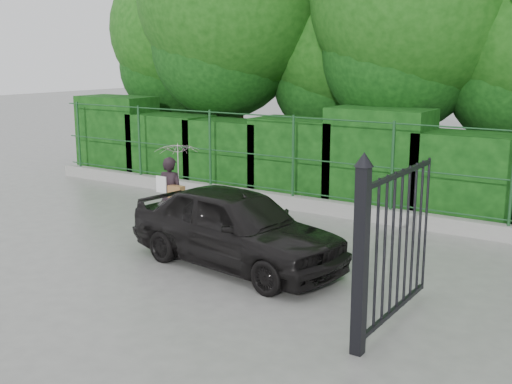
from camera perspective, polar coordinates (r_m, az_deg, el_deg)
The scene contains 8 objects.
ground at distance 11.13m, azimuth -10.40°, elevation -5.80°, with size 80.00×80.00×0.00m, color gray.
kerb at distance 14.53m, azimuth 1.91°, elevation -0.73°, with size 14.00×0.25×0.30m, color #9E9E99.
fence at distance 14.22m, azimuth 2.70°, elevation 3.29°, with size 14.13×0.06×1.80m.
hedge at distance 15.26m, azimuth 3.62°, elevation 3.06°, with size 14.20×1.20×2.25m.
trees at distance 16.59m, azimuth 11.66°, elevation 16.18°, with size 17.10×6.15×8.08m.
gate at distance 7.73m, azimuth 10.75°, elevation -4.67°, with size 0.22×2.33×2.36m.
woman at distance 12.40m, azimuth -7.20°, elevation 1.63°, with size 0.88×0.88×1.74m.
car at distance 10.39m, azimuth -1.79°, elevation -3.12°, with size 1.55×3.85×1.31m, color black.
Camera 1 is at (7.41, -7.57, 3.40)m, focal length 45.00 mm.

